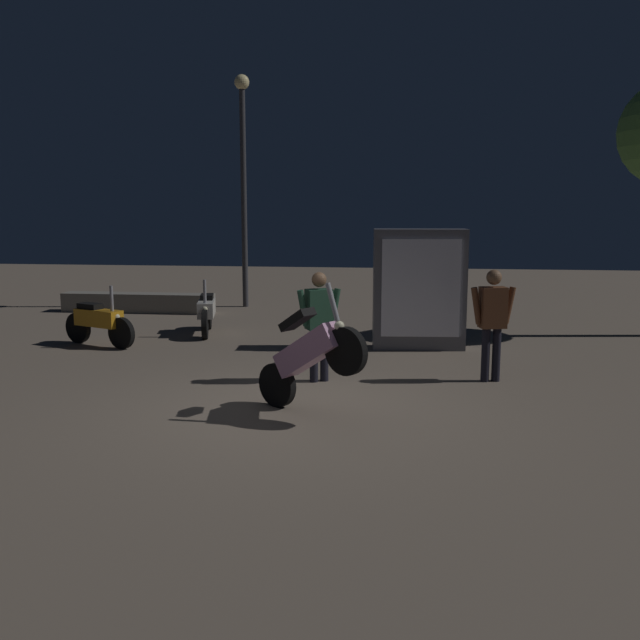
# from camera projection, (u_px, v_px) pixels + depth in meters

# --- Properties ---
(ground_plane) EXTENTS (40.00, 40.00, 0.00)m
(ground_plane) POSITION_uv_depth(u_px,v_px,m) (291.00, 409.00, 8.64)
(ground_plane) COLOR #756656
(motorcycle_pink_foreground) EXTENTS (1.43, 1.01, 1.63)m
(motorcycle_pink_foreground) POSITION_uv_depth(u_px,v_px,m) (310.00, 355.00, 8.28)
(motorcycle_pink_foreground) COLOR black
(motorcycle_pink_foreground) RESTS_ON ground_plane
(motorcycle_white_parked_left) EXTENTS (0.50, 1.64, 1.11)m
(motorcycle_white_parked_left) POSITION_uv_depth(u_px,v_px,m) (207.00, 312.00, 13.64)
(motorcycle_white_parked_left) COLOR black
(motorcycle_white_parked_left) RESTS_ON ground_plane
(motorcycle_orange_parked_right) EXTENTS (1.57, 0.74, 1.11)m
(motorcycle_orange_parked_right) POSITION_uv_depth(u_px,v_px,m) (99.00, 322.00, 12.47)
(motorcycle_orange_parked_right) COLOR black
(motorcycle_orange_parked_right) RESTS_ON ground_plane
(person_rider_beside) EXTENTS (0.62, 0.39, 1.58)m
(person_rider_beside) POSITION_uv_depth(u_px,v_px,m) (319.00, 317.00, 9.85)
(person_rider_beside) COLOR black
(person_rider_beside) RESTS_ON ground_plane
(person_bystander_far) EXTENTS (0.66, 0.32, 1.61)m
(person_bystander_far) POSITION_uv_depth(u_px,v_px,m) (492.00, 316.00, 9.86)
(person_bystander_far) COLOR black
(person_bystander_far) RESTS_ON ground_plane
(streetlamp_near) EXTENTS (0.36, 0.36, 5.58)m
(streetlamp_near) POSITION_uv_depth(u_px,v_px,m) (243.00, 164.00, 16.84)
(streetlamp_near) COLOR #38383D
(streetlamp_near) RESTS_ON ground_plane
(kiosk_billboard) EXTENTS (1.64, 0.66, 2.10)m
(kiosk_billboard) POSITION_uv_depth(u_px,v_px,m) (419.00, 289.00, 12.15)
(kiosk_billboard) COLOR #595960
(kiosk_billboard) RESTS_ON ground_plane
(planter_wall_low) EXTENTS (3.63, 0.50, 0.45)m
(planter_wall_low) POSITION_uv_depth(u_px,v_px,m) (138.00, 303.00, 16.46)
(planter_wall_low) COLOR gray
(planter_wall_low) RESTS_ON ground_plane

